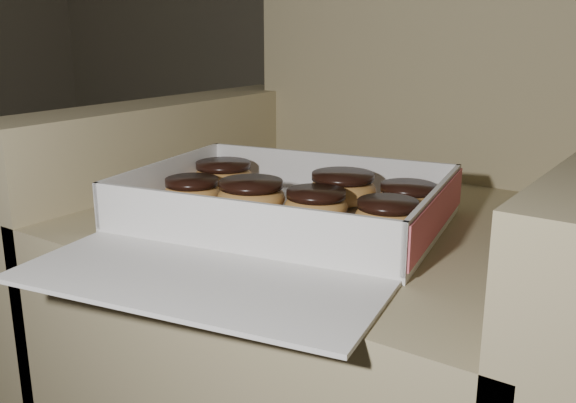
% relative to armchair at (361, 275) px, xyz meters
% --- Properties ---
extents(armchair, '(0.81, 0.69, 0.85)m').
position_rel_armchair_xyz_m(armchair, '(0.00, 0.00, 0.00)').
color(armchair, tan).
rests_on(armchair, floor).
extents(bakery_box, '(0.46, 0.51, 0.07)m').
position_rel_armchair_xyz_m(bakery_box, '(-0.02, -0.18, 0.13)').
color(bakery_box, white).
rests_on(bakery_box, armchair).
extents(donut_a, '(0.08, 0.08, 0.04)m').
position_rel_armchair_xyz_m(donut_a, '(-0.17, -0.18, 0.14)').
color(donut_a, '#BF7B42').
rests_on(donut_a, bakery_box).
extents(donut_b, '(0.09, 0.09, 0.04)m').
position_rel_armchair_xyz_m(donut_b, '(-0.19, -0.09, 0.14)').
color(donut_b, '#BF7B42').
rests_on(donut_b, bakery_box).
extents(donut_c, '(0.08, 0.08, 0.04)m').
position_rel_armchair_xyz_m(donut_c, '(0.10, -0.13, 0.14)').
color(donut_c, '#BF7B42').
rests_on(donut_c, bakery_box).
extents(donut_d, '(0.09, 0.09, 0.04)m').
position_rel_armchair_xyz_m(donut_d, '(-0.08, -0.16, 0.14)').
color(donut_d, '#BF7B42').
rests_on(donut_d, bakery_box).
extents(donut_e, '(0.08, 0.08, 0.04)m').
position_rel_armchair_xyz_m(donut_e, '(0.09, -0.04, 0.14)').
color(donut_e, '#BF7B42').
rests_on(donut_e, bakery_box).
extents(donut_f, '(0.08, 0.08, 0.04)m').
position_rel_armchair_xyz_m(donut_f, '(0.01, -0.14, 0.14)').
color(donut_f, '#BF7B42').
rests_on(donut_f, bakery_box).
extents(donut_g, '(0.09, 0.09, 0.05)m').
position_rel_armchair_xyz_m(donut_g, '(-0.00, -0.06, 0.15)').
color(donut_g, '#BF7B42').
rests_on(donut_g, bakery_box).
extents(crumb_a, '(0.01, 0.01, 0.00)m').
position_rel_armchair_xyz_m(crumb_a, '(-0.02, -0.21, 0.12)').
color(crumb_a, black).
rests_on(crumb_a, bakery_box).
extents(crumb_b, '(0.01, 0.01, 0.00)m').
position_rel_armchair_xyz_m(crumb_b, '(-0.16, -0.24, 0.12)').
color(crumb_b, black).
rests_on(crumb_b, bakery_box).
extents(crumb_c, '(0.01, 0.01, 0.00)m').
position_rel_armchair_xyz_m(crumb_c, '(-0.11, -0.17, 0.12)').
color(crumb_c, black).
rests_on(crumb_c, bakery_box).
extents(crumb_d, '(0.01, 0.01, 0.00)m').
position_rel_armchair_xyz_m(crumb_d, '(-0.06, -0.18, 0.12)').
color(crumb_d, black).
rests_on(crumb_d, bakery_box).
extents(crumb_e, '(0.01, 0.01, 0.00)m').
position_rel_armchair_xyz_m(crumb_e, '(-0.03, -0.19, 0.12)').
color(crumb_e, black).
rests_on(crumb_e, bakery_box).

